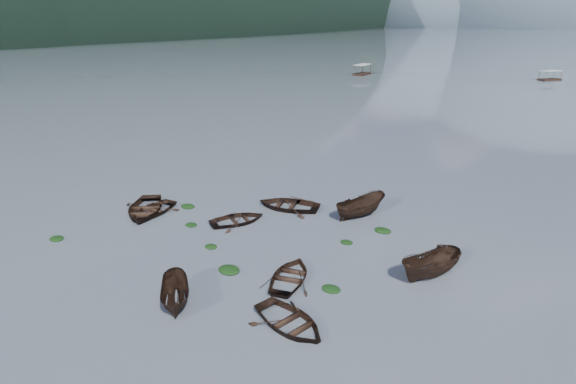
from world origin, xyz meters
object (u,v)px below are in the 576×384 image
Objects in this scene: rowboat_3 at (291,279)px; pontoon_left at (362,75)px; pontoon_centre at (549,80)px; rowboat_0 at (152,213)px.

rowboat_3 is 98.36m from pontoon_left.
pontoon_centre is (40.93, 14.71, 0.00)m from pontoon_left.
pontoon_centre is at bearing -107.13° from rowboat_3.
rowboat_0 is at bearing -76.12° from pontoon_left.
pontoon_left is 43.50m from pontoon_centre.
rowboat_0 is 92.19m from pontoon_left.
rowboat_0 is at bearing -23.13° from rowboat_3.
rowboat_3 is 0.73× the size of pontoon_centre.
rowboat_3 is (13.59, -1.75, 0.00)m from rowboat_0.
pontoon_centre is (2.44, 105.23, 0.00)m from rowboat_3.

